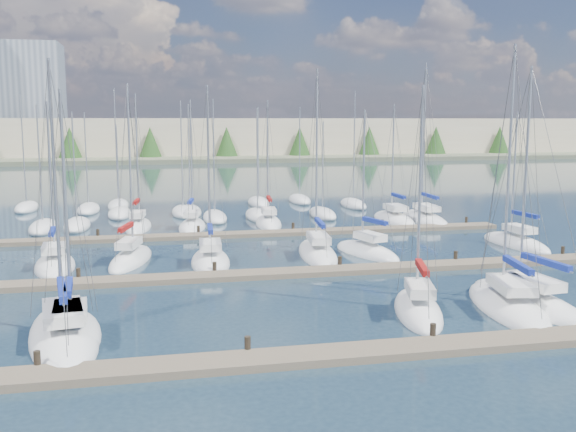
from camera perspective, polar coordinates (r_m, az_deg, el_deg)
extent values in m
plane|color=#223644|center=(82.51, -6.60, 1.86)|extent=(400.00, 400.00, 0.00)
cube|color=#6B5E4C|center=(26.46, 5.48, -12.08)|extent=(44.00, 1.80, 0.35)
cylinder|color=#2D261C|center=(26.55, -21.37, -12.23)|extent=(0.26, 0.26, 1.10)
cylinder|color=#2D261C|center=(26.40, -3.61, -11.76)|extent=(0.26, 0.26, 1.10)
cylinder|color=#2D261C|center=(28.58, 12.74, -10.36)|extent=(0.26, 0.26, 1.10)
cube|color=#6B5E4C|center=(39.47, -0.60, -5.12)|extent=(44.00, 1.80, 0.35)
cylinder|color=#2D261C|center=(39.84, -18.12, -5.19)|extent=(0.26, 0.26, 1.10)
cylinder|color=#2D261C|center=(39.74, -6.54, -4.85)|extent=(0.26, 0.26, 1.10)
cylinder|color=#2D261C|center=(41.22, 4.63, -4.34)|extent=(0.26, 0.26, 1.10)
cylinder|color=#2D261C|center=(44.13, 14.66, -3.74)|extent=(0.26, 0.26, 1.10)
cylinder|color=#2D261C|center=(48.20, 23.22, -3.13)|extent=(0.26, 0.26, 1.10)
cube|color=#6B5E4C|center=(52.98, -3.57, -1.62)|extent=(44.00, 1.80, 0.35)
cylinder|color=#2D261C|center=(53.50, -16.54, -1.70)|extent=(0.26, 0.26, 1.10)
cylinder|color=#2D261C|center=(53.42, -7.96, -1.44)|extent=(0.26, 0.26, 1.10)
cylinder|color=#2D261C|center=(54.54, 0.45, -1.16)|extent=(0.26, 0.26, 1.10)
cylinder|color=#2D261C|center=(56.76, 8.37, -0.87)|extent=(0.26, 0.26, 1.10)
cylinder|color=#2D261C|center=(59.98, 15.56, -0.59)|extent=(0.26, 0.26, 1.10)
ellipsoid|color=white|center=(58.58, -1.75, -0.74)|extent=(2.94, 7.09, 1.60)
cube|color=maroon|center=(58.58, -1.75, -0.74)|extent=(1.50, 3.41, 0.12)
cube|color=silver|center=(58.04, -1.73, 0.47)|extent=(1.49, 2.52, 0.50)
cylinder|color=#9EA0A5|center=(58.46, -1.82, 5.28)|extent=(0.14, 0.14, 10.14)
cylinder|color=#9EA0A5|center=(57.36, -1.68, 1.44)|extent=(0.37, 2.90, 0.10)
cube|color=maroon|center=(57.35, -1.69, 1.55)|extent=(0.55, 2.69, 0.30)
ellipsoid|color=white|center=(61.61, 9.38, -0.39)|extent=(2.90, 8.02, 1.60)
cube|color=silver|center=(61.06, 9.54, 0.76)|extent=(1.58, 2.81, 0.50)
cylinder|color=#9EA0A5|center=(61.59, 9.31, 5.19)|extent=(0.14, 0.14, 9.83)
cylinder|color=#9EA0A5|center=(60.33, 9.78, 1.66)|extent=(0.13, 3.36, 0.10)
cube|color=navy|center=(60.32, 9.79, 1.78)|extent=(0.33, 3.09, 0.30)
ellipsoid|color=white|center=(44.24, -20.00, -4.28)|extent=(3.06, 6.76, 1.60)
cube|color=black|center=(44.24, -20.00, -4.28)|extent=(1.57, 3.25, 0.12)
cube|color=silver|center=(43.67, -20.11, -2.71)|extent=(1.57, 2.41, 0.50)
cylinder|color=#9EA0A5|center=(43.91, -20.35, 3.29)|extent=(0.14, 0.14, 9.52)
cylinder|color=#9EA0A5|center=(42.97, -20.22, -1.46)|extent=(0.34, 2.76, 0.10)
cube|color=navy|center=(42.95, -20.23, -1.30)|extent=(0.52, 2.55, 0.30)
ellipsoid|color=white|center=(30.06, -18.66, -10.16)|extent=(3.07, 6.89, 1.60)
cube|color=silver|center=(29.36, -18.80, -7.95)|extent=(1.58, 2.46, 0.50)
cylinder|color=#9EA0A5|center=(29.30, -19.17, 1.14)|extent=(0.14, 0.14, 9.64)
cylinder|color=#9EA0A5|center=(28.57, -18.93, -6.23)|extent=(0.34, 2.81, 0.10)
cube|color=navy|center=(28.54, -18.95, -5.99)|extent=(0.52, 2.60, 0.30)
ellipsoid|color=white|center=(43.06, -6.91, -4.16)|extent=(3.00, 7.46, 1.60)
cube|color=maroon|center=(43.06, -6.91, -4.16)|extent=(1.54, 3.59, 0.12)
cube|color=silver|center=(42.44, -6.92, -2.56)|extent=(1.56, 2.64, 0.50)
cylinder|color=#9EA0A5|center=(42.72, -7.08, 4.37)|extent=(0.14, 0.14, 10.62)
cylinder|color=#9EA0A5|center=(41.68, -6.93, -1.29)|extent=(0.29, 3.07, 0.10)
cube|color=navy|center=(41.66, -6.93, -1.13)|extent=(0.48, 2.84, 0.30)
ellipsoid|color=white|center=(44.62, -13.78, -3.90)|extent=(3.81, 7.88, 1.60)
cube|color=silver|center=(44.01, -13.96, -2.35)|extent=(1.75, 2.86, 0.50)
cylinder|color=#9EA0A5|center=(44.31, -13.87, 4.42)|extent=(0.14, 0.14, 10.76)
cylinder|color=#9EA0A5|center=(43.25, -14.22, -1.13)|extent=(0.82, 3.13, 0.10)
cube|color=maroon|center=(43.23, -14.22, -0.98)|extent=(0.96, 2.93, 0.30)
ellipsoid|color=white|center=(45.34, 2.63, -3.47)|extent=(3.46, 9.28, 1.60)
cube|color=silver|center=(44.65, 2.73, -1.95)|extent=(1.70, 3.30, 0.50)
cylinder|color=#9EA0A5|center=(45.14, 2.56, 5.43)|extent=(0.14, 0.14, 11.86)
cylinder|color=#9EA0A5|center=(43.77, 2.87, -0.77)|extent=(0.53, 3.79, 0.10)
cube|color=navy|center=(43.75, 2.87, -0.62)|extent=(0.69, 3.51, 0.30)
ellipsoid|color=white|center=(51.98, 19.56, -2.41)|extent=(2.97, 7.77, 1.60)
cube|color=maroon|center=(51.98, 19.56, -2.41)|extent=(1.52, 3.74, 0.12)
cube|color=silver|center=(51.46, 19.88, -1.06)|extent=(1.51, 2.76, 0.50)
cylinder|color=#9EA0A5|center=(51.76, 19.47, 3.74)|extent=(0.14, 0.14, 8.98)
cylinder|color=#9EA0A5|center=(50.82, 20.35, 0.00)|extent=(0.37, 3.19, 0.10)
cube|color=navy|center=(50.80, 20.35, 0.13)|extent=(0.54, 2.95, 0.30)
ellipsoid|color=white|center=(57.94, -13.12, -1.06)|extent=(2.80, 6.96, 1.60)
cube|color=silver|center=(57.41, -13.21, 0.16)|extent=(1.39, 2.48, 0.50)
cylinder|color=#9EA0A5|center=(57.79, -13.27, 5.28)|extent=(0.14, 0.14, 10.66)
cylinder|color=#9EA0A5|center=(56.74, -13.32, 1.13)|extent=(0.42, 2.84, 0.10)
cube|color=maroon|center=(56.73, -13.32, 1.25)|extent=(0.59, 2.64, 0.30)
ellipsoid|color=white|center=(35.67, 20.52, -7.31)|extent=(3.29, 9.21, 1.60)
cube|color=black|center=(35.67, 20.52, -7.31)|extent=(1.68, 4.43, 0.12)
cube|color=silver|center=(35.00, 21.08, -5.44)|extent=(1.66, 3.27, 0.50)
cylinder|color=#9EA0A5|center=(35.10, 20.37, 3.36)|extent=(0.14, 0.14, 11.03)
cylinder|color=#9EA0A5|center=(34.22, 21.91, -3.99)|extent=(0.43, 3.79, 0.10)
cube|color=navy|center=(34.20, 21.93, -3.79)|extent=(0.60, 3.50, 0.30)
ellipsoid|color=white|center=(34.59, 18.88, -7.72)|extent=(4.41, 9.16, 1.60)
cube|color=maroon|center=(34.59, 18.88, -7.72)|extent=(2.23, 4.42, 0.12)
cube|color=silver|center=(33.86, 19.23, -5.80)|extent=(2.10, 3.31, 0.50)
cylinder|color=#9EA0A5|center=(34.03, 19.04, 4.13)|extent=(0.14, 0.14, 12.03)
cylinder|color=#9EA0A5|center=(32.98, 19.74, -4.33)|extent=(0.79, 3.64, 0.10)
cube|color=navy|center=(32.96, 19.76, -4.12)|extent=(0.93, 3.39, 0.30)
ellipsoid|color=white|center=(30.06, -19.31, -10.19)|extent=(4.37, 9.70, 1.60)
cube|color=maroon|center=(30.06, -19.31, -10.19)|extent=(2.21, 4.67, 0.12)
cube|color=silver|center=(29.23, -19.40, -8.06)|extent=(2.10, 3.49, 0.50)
cylinder|color=#9EA0A5|center=(29.44, -19.98, 2.40)|extent=(0.14, 0.14, 10.94)
cylinder|color=#9EA0A5|center=(28.23, -19.46, -6.43)|extent=(0.73, 3.89, 0.10)
cube|color=navy|center=(28.20, -19.47, -6.19)|extent=(0.88, 3.61, 0.30)
ellipsoid|color=white|center=(46.08, 7.02, -3.33)|extent=(4.17, 7.36, 1.60)
cube|color=black|center=(46.08, 7.02, -3.33)|extent=(2.09, 3.56, 0.12)
cube|color=silver|center=(45.56, 7.30, -1.80)|extent=(1.90, 2.71, 0.50)
cylinder|color=#9EA0A5|center=(45.73, 6.74, 3.67)|extent=(0.14, 0.14, 9.08)
cylinder|color=#9EA0A5|center=(44.93, 7.74, -0.60)|extent=(0.92, 2.85, 0.10)
cube|color=navy|center=(44.92, 7.74, -0.45)|extent=(1.05, 2.68, 0.30)
ellipsoid|color=white|center=(32.68, 11.47, -8.37)|extent=(4.02, 7.42, 1.60)
cube|color=maroon|center=(32.68, 11.47, -8.37)|extent=(2.01, 3.58, 0.12)
cube|color=silver|center=(31.99, 11.63, -6.32)|extent=(1.83, 2.71, 0.50)
cylinder|color=#9EA0A5|center=(32.04, 11.65, 2.36)|extent=(0.14, 0.14, 10.01)
cylinder|color=#9EA0A5|center=(31.20, 11.83, -4.72)|extent=(0.89, 2.89, 0.10)
cube|color=maroon|center=(31.17, 11.84, -4.51)|extent=(1.02, 2.72, 0.30)
ellipsoid|color=white|center=(62.35, 12.02, -0.36)|extent=(3.29, 9.77, 1.60)
cube|color=maroon|center=(62.35, 12.02, -0.36)|extent=(1.69, 4.70, 0.12)
cube|color=silver|center=(61.72, 12.22, 0.76)|extent=(1.71, 3.45, 0.50)
cylinder|color=#9EA0A5|center=(62.38, 11.99, 6.92)|extent=(0.14, 0.14, 13.67)
cylinder|color=#9EA0A5|center=(60.88, 12.51, 1.65)|extent=(0.30, 4.05, 0.10)
cube|color=navy|center=(60.87, 12.52, 1.76)|extent=(0.48, 3.74, 0.30)
ellipsoid|color=white|center=(57.27, -8.51, -1.04)|extent=(3.26, 6.49, 1.60)
cube|color=silver|center=(56.77, -8.57, 0.20)|extent=(1.59, 2.35, 0.50)
cylinder|color=#9EA0A5|center=(57.08, -8.59, 5.11)|extent=(0.14, 0.14, 10.13)
cylinder|color=#9EA0A5|center=(56.14, -8.65, 1.19)|extent=(0.54, 2.59, 0.10)
cube|color=navy|center=(56.12, -8.65, 1.31)|extent=(0.70, 2.41, 0.30)
cylinder|color=#9EA0A5|center=(72.79, -22.48, 5.53)|extent=(0.12, 0.12, 11.20)
ellipsoid|color=white|center=(73.31, -22.20, 0.65)|extent=(2.20, 6.40, 1.40)
cylinder|color=#9EA0A5|center=(65.26, -8.79, 5.34)|extent=(0.12, 0.12, 10.14)
ellipsoid|color=white|center=(65.81, -8.68, 0.36)|extent=(2.20, 6.40, 1.40)
cylinder|color=#9EA0A5|center=(65.01, -9.43, 5.47)|extent=(0.12, 0.12, 10.49)
ellipsoid|color=white|center=(65.57, -9.31, 0.32)|extent=(2.20, 6.40, 1.40)
cylinder|color=#9EA0A5|center=(74.12, 1.05, 5.77)|extent=(0.12, 0.12, 10.06)
ellipsoid|color=white|center=(74.60, 1.04, 1.41)|extent=(2.20, 6.40, 1.40)
cylinder|color=#9EA0A5|center=(69.39, -17.50, 4.92)|extent=(0.12, 0.12, 9.39)
ellipsoid|color=white|center=(69.89, -17.31, 0.54)|extent=(2.20, 6.40, 1.40)
cylinder|color=#9EA0A5|center=(58.69, -21.22, 4.39)|extent=(0.12, 0.12, 9.85)
ellipsoid|color=white|center=(59.29, -20.93, -0.99)|extent=(2.20, 6.40, 1.40)
cylinder|color=#9EA0A5|center=(58.96, -18.47, 4.27)|extent=(0.12, 0.12, 9.30)
ellipsoid|color=white|center=(59.54, -18.23, -0.82)|extent=(2.20, 6.40, 1.40)
cylinder|color=#9EA0A5|center=(70.44, 5.90, 6.24)|extent=(0.12, 0.12, 11.68)
ellipsoid|color=white|center=(70.98, 5.82, 1.00)|extent=(2.20, 6.40, 1.40)
cylinder|color=#9EA0A5|center=(61.83, -2.75, 5.09)|extent=(0.12, 0.12, 9.76)
ellipsoid|color=white|center=(62.40, -2.72, 0.01)|extent=(2.20, 6.40, 1.40)
cylinder|color=#9EA0A5|center=(71.68, -15.04, 6.15)|extent=(0.12, 0.12, 11.95)
ellipsoid|color=white|center=(72.22, -14.84, 0.89)|extent=(2.20, 6.40, 1.40)
cylinder|color=#9EA0A5|center=(62.97, 3.11, 4.55)|extent=(0.12, 0.12, 8.46)
ellipsoid|color=white|center=(63.49, 3.08, 0.15)|extent=(2.20, 6.40, 1.40)
cylinder|color=#9EA0A5|center=(65.33, -14.90, 4.27)|extent=(0.12, 0.12, 8.12)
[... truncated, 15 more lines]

